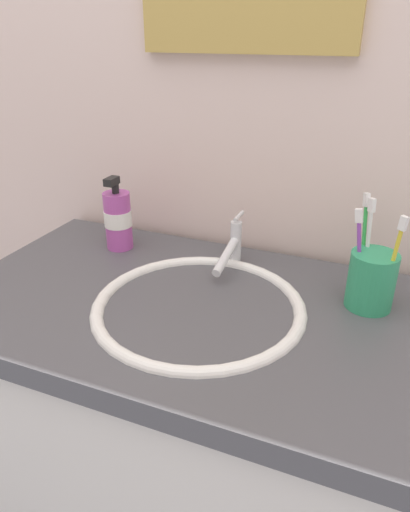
{
  "coord_description": "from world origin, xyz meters",
  "views": [
    {
      "loc": [
        0.31,
        -0.68,
        1.28
      ],
      "look_at": [
        0.02,
        0.02,
        0.91
      ],
      "focal_mm": 32.89,
      "sensor_mm": 36.0,
      "label": 1
    }
  ],
  "objects_px": {
    "faucet": "(232,246)",
    "toothbrush_purple": "(359,251)",
    "toothbrush_green": "(364,240)",
    "toothbrush_white": "(368,243)",
    "soap_dispenser": "(118,219)",
    "toothbrush_cup": "(371,281)",
    "toothbrush_yellow": "(393,259)"
  },
  "relations": [
    {
      "from": "toothbrush_yellow",
      "to": "toothbrush_purple",
      "type": "xyz_separation_m",
      "value": [
        -0.06,
        0.02,
        -0.0
      ]
    },
    {
      "from": "toothbrush_purple",
      "to": "soap_dispenser",
      "type": "relative_size",
      "value": 1.05
    },
    {
      "from": "faucet",
      "to": "toothbrush_yellow",
      "type": "distance_m",
      "value": 0.32
    },
    {
      "from": "toothbrush_white",
      "to": "toothbrush_purple",
      "type": "bearing_deg",
      "value": -111.87
    },
    {
      "from": "toothbrush_purple",
      "to": "soap_dispenser",
      "type": "xyz_separation_m",
      "value": [
        -0.52,
        0.05,
        -0.04
      ]
    },
    {
      "from": "toothbrush_cup",
      "to": "toothbrush_green",
      "type": "distance_m",
      "value": 0.07
    },
    {
      "from": "toothbrush_purple",
      "to": "toothbrush_yellow",
      "type": "bearing_deg",
      "value": -15.07
    },
    {
      "from": "soap_dispenser",
      "to": "toothbrush_white",
      "type": "bearing_deg",
      "value": -2.26
    },
    {
      "from": "toothbrush_cup",
      "to": "toothbrush_green",
      "type": "bearing_deg",
      "value": 126.24
    },
    {
      "from": "soap_dispenser",
      "to": "toothbrush_green",
      "type": "bearing_deg",
      "value": -1.59
    },
    {
      "from": "toothbrush_cup",
      "to": "soap_dispenser",
      "type": "bearing_deg",
      "value": 174.98
    },
    {
      "from": "faucet",
      "to": "toothbrush_cup",
      "type": "height_order",
      "value": "toothbrush_cup"
    },
    {
      "from": "toothbrush_yellow",
      "to": "soap_dispenser",
      "type": "xyz_separation_m",
      "value": [
        -0.58,
        0.06,
        -0.04
      ]
    },
    {
      "from": "toothbrush_green",
      "to": "toothbrush_white",
      "type": "height_order",
      "value": "toothbrush_green"
    },
    {
      "from": "faucet",
      "to": "toothbrush_purple",
      "type": "height_order",
      "value": "toothbrush_purple"
    },
    {
      "from": "faucet",
      "to": "toothbrush_green",
      "type": "bearing_deg",
      "value": -5.24
    },
    {
      "from": "toothbrush_cup",
      "to": "toothbrush_white",
      "type": "bearing_deg",
      "value": 122.05
    },
    {
      "from": "toothbrush_white",
      "to": "toothbrush_purple",
      "type": "distance_m",
      "value": 0.03
    },
    {
      "from": "faucet",
      "to": "toothbrush_white",
      "type": "bearing_deg",
      "value": -6.47
    },
    {
      "from": "faucet",
      "to": "soap_dispenser",
      "type": "relative_size",
      "value": 0.94
    },
    {
      "from": "toothbrush_white",
      "to": "toothbrush_green",
      "type": "bearing_deg",
      "value": 139.77
    },
    {
      "from": "faucet",
      "to": "toothbrush_purple",
      "type": "xyz_separation_m",
      "value": [
        0.25,
        -0.06,
        0.06
      ]
    },
    {
      "from": "toothbrush_green",
      "to": "toothbrush_purple",
      "type": "height_order",
      "value": "toothbrush_green"
    },
    {
      "from": "toothbrush_cup",
      "to": "toothbrush_white",
      "type": "relative_size",
      "value": 0.56
    },
    {
      "from": "toothbrush_purple",
      "to": "toothbrush_white",
      "type": "bearing_deg",
      "value": 68.13
    },
    {
      "from": "faucet",
      "to": "soap_dispenser",
      "type": "bearing_deg",
      "value": -178.1
    },
    {
      "from": "faucet",
      "to": "toothbrush_cup",
      "type": "relative_size",
      "value": 1.51
    },
    {
      "from": "faucet",
      "to": "toothbrush_yellow",
      "type": "relative_size",
      "value": 0.88
    },
    {
      "from": "toothbrush_green",
      "to": "toothbrush_yellow",
      "type": "relative_size",
      "value": 1.07
    },
    {
      "from": "toothbrush_yellow",
      "to": "toothbrush_green",
      "type": "bearing_deg",
      "value": 137.26
    },
    {
      "from": "faucet",
      "to": "toothbrush_cup",
      "type": "xyz_separation_m",
      "value": [
        0.28,
        -0.06,
        0.01
      ]
    },
    {
      "from": "soap_dispenser",
      "to": "faucet",
      "type": "bearing_deg",
      "value": 1.9
    }
  ]
}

